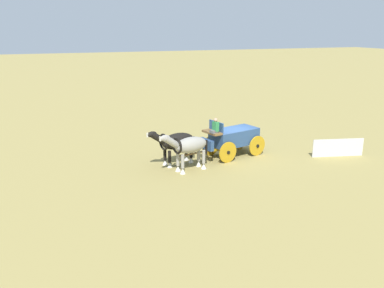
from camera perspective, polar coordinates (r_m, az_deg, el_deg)
name	(u,v)px	position (r m, az deg, el deg)	size (l,w,h in m)	color
ground_plane	(234,155)	(24.63, 5.99, -1.63)	(220.00, 220.00, 0.00)	#9E8C4C
show_wagon	(232,138)	(24.20, 5.80, 0.90)	(5.88, 2.52, 2.63)	#2D4C7A
draft_horse_near	(189,147)	(21.51, -0.50, -0.37)	(2.99, 1.33, 2.25)	#9E998E
draft_horse_off	(176,142)	(22.58, -2.33, 0.25)	(3.08, 1.41, 2.17)	black
sponsor_banner	(338,148)	(25.73, 20.21, -0.51)	(3.20, 0.06, 1.10)	silver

